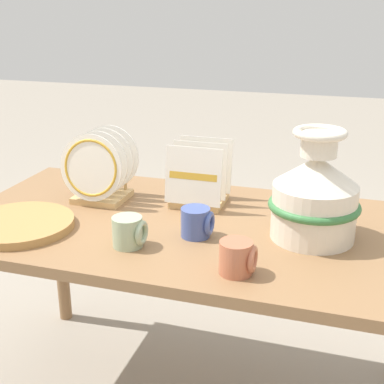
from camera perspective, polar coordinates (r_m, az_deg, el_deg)
The scene contains 8 objects.
display_table at distance 1.77m, azimuth -0.00°, elevation -5.63°, with size 1.56×0.82×0.72m.
ceramic_vase at distance 1.64m, azimuth 12.98°, elevation -0.28°, with size 0.28×0.28×0.34m.
dish_rack_round_plates at distance 1.93m, azimuth -9.84°, elevation 2.11°, with size 0.23×0.19×0.26m.
dish_rack_square_plates at distance 1.89m, azimuth 0.78°, elevation 0.91°, with size 0.20×0.18×0.22m.
wicker_charger_stack at distance 1.79m, azimuth -17.90°, elevation -3.31°, with size 0.34×0.34×0.03m.
mug_terracotta_glaze at distance 1.43m, azimuth 4.90°, elevation -7.00°, with size 0.10×0.09×0.09m.
mug_sage_glaze at distance 1.58m, azimuth -6.74°, elevation -4.24°, with size 0.10×0.09×0.09m.
mug_cobalt_glaze at distance 1.64m, azimuth 0.54°, elevation -3.26°, with size 0.10×0.09×0.09m.
Camera 1 is at (0.48, -1.53, 1.40)m, focal length 50.00 mm.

